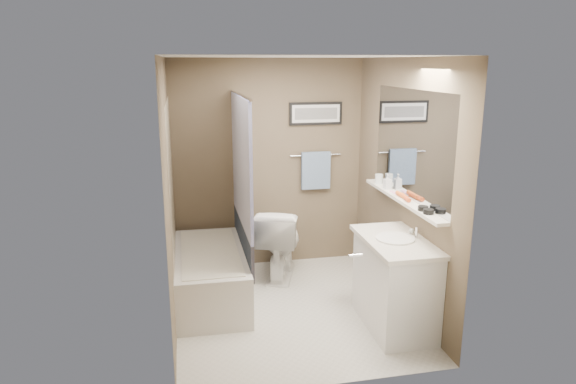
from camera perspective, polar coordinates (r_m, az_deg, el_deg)
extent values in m
plane|color=beige|center=(5.17, 0.35, -12.87)|extent=(2.50, 2.50, 0.00)
cube|color=white|center=(4.60, 0.39, 14.56)|extent=(2.20, 2.50, 0.04)
cube|color=brown|center=(5.92, -2.13, 3.00)|extent=(2.20, 0.04, 2.40)
cube|color=brown|center=(3.60, 4.49, -4.56)|extent=(2.20, 0.04, 2.40)
cube|color=brown|center=(4.64, -12.78, -0.52)|extent=(0.04, 2.50, 2.40)
cube|color=brown|center=(5.07, 12.39, 0.75)|extent=(0.04, 2.50, 2.40)
cube|color=#BDAE8F|center=(5.18, -12.73, -1.28)|extent=(0.02, 1.55, 2.00)
cylinder|color=silver|center=(5.03, -5.37, 10.72)|extent=(0.02, 1.55, 0.02)
cube|color=silver|center=(5.12, -5.20, 3.44)|extent=(0.03, 1.45, 1.28)
cube|color=#222D40|center=(5.33, -5.00, -5.25)|extent=(0.03, 1.45, 0.36)
cube|color=silver|center=(4.86, 13.47, 5.16)|extent=(0.02, 1.60, 1.00)
cube|color=silver|center=(4.95, 12.55, -0.80)|extent=(0.12, 1.60, 0.03)
cylinder|color=silver|center=(6.00, 3.08, 4.12)|extent=(0.60, 0.02, 0.02)
cube|color=#97B8DC|center=(6.02, 3.11, 2.40)|extent=(0.34, 0.05, 0.44)
cube|color=black|center=(5.95, 3.10, 8.70)|extent=(0.62, 0.02, 0.26)
cube|color=white|center=(5.94, 3.14, 8.69)|extent=(0.56, 0.00, 0.20)
cube|color=#595959|center=(5.93, 3.15, 8.69)|extent=(0.50, 0.00, 0.13)
cube|color=silver|center=(3.84, 12.46, -6.81)|extent=(0.80, 0.02, 2.00)
cylinder|color=silver|center=(3.76, 7.51, -7.00)|extent=(0.10, 0.02, 0.02)
cube|color=silver|center=(5.34, -8.58, -9.13)|extent=(0.72, 1.51, 0.50)
cube|color=beige|center=(5.25, -8.68, -6.62)|extent=(0.56, 1.36, 0.02)
imported|color=white|center=(5.76, -0.95, -5.52)|extent=(0.69, 0.90, 0.81)
cube|color=silver|center=(4.80, 11.77, -10.10)|extent=(0.51, 0.91, 0.80)
cube|color=beige|center=(4.64, 11.92, -5.38)|extent=(0.54, 0.96, 0.04)
cylinder|color=white|center=(4.63, 11.83, -5.07)|extent=(0.34, 0.34, 0.01)
cylinder|color=silver|center=(4.70, 14.10, -4.37)|extent=(0.02, 0.02, 0.10)
sphere|color=silver|center=(4.79, 13.57, -4.23)|extent=(0.05, 0.05, 0.05)
cylinder|color=black|center=(4.47, 15.34, -2.11)|extent=(0.09, 0.09, 0.04)
cylinder|color=black|center=(4.56, 14.78, -1.76)|extent=(0.09, 0.09, 0.04)
cylinder|color=#D14B1D|center=(4.87, 12.90, -0.59)|extent=(0.06, 0.22, 0.04)
cylinder|color=#CD561D|center=(4.94, 12.54, -0.37)|extent=(0.04, 0.22, 0.04)
cube|color=#FB99BE|center=(5.10, 11.74, -0.08)|extent=(0.05, 0.16, 0.01)
cylinder|color=silver|center=(5.46, 10.07, 1.44)|extent=(0.08, 0.08, 0.10)
imported|color=#999999|center=(5.25, 11.00, 1.14)|extent=(0.07, 0.07, 0.15)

